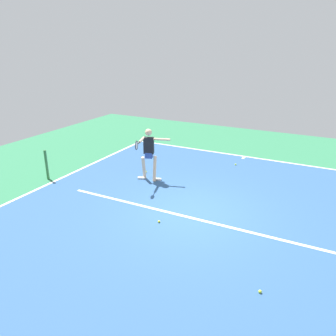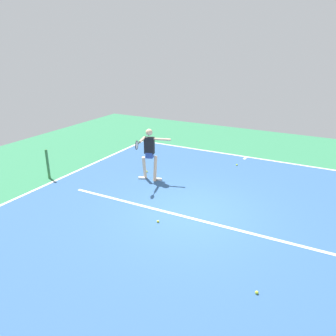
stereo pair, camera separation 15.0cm
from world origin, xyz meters
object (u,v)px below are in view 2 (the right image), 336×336
at_px(tennis_ball_near_service_line, 147,172).
at_px(tennis_ball_centre_court, 158,221).
at_px(net_post, 48,164).
at_px(tennis_ball_by_sideline, 257,293).
at_px(tennis_ball_near_player, 237,165).
at_px(tennis_player, 149,151).

height_order(tennis_ball_near_service_line, tennis_ball_centre_court, same).
bearing_deg(net_post, tennis_ball_by_sideline, 163.45).
distance_m(tennis_ball_centre_court, tennis_ball_near_player, 5.39).
bearing_deg(tennis_ball_by_sideline, tennis_player, -39.58).
distance_m(tennis_player, tennis_ball_near_player, 3.81).
relative_size(tennis_player, tennis_ball_centre_court, 28.04).
bearing_deg(tennis_ball_near_player, net_post, 39.03).
bearing_deg(tennis_ball_centre_court, tennis_ball_by_sideline, 154.05).
distance_m(net_post, tennis_ball_near_player, 7.10).
xyz_separation_m(net_post, tennis_ball_centre_court, (-4.99, 0.91, -0.50)).
bearing_deg(tennis_ball_by_sideline, net_post, -16.55).
bearing_deg(tennis_ball_near_service_line, tennis_ball_centre_court, 126.19).
xyz_separation_m(tennis_player, tennis_ball_by_sideline, (-4.79, 3.96, -1.04)).
xyz_separation_m(net_post, tennis_ball_near_service_line, (-2.76, -2.14, -0.50)).
height_order(tennis_player, tennis_ball_by_sideline, tennis_player).
relative_size(net_post, tennis_ball_centre_court, 16.21).
distance_m(net_post, tennis_ball_near_service_line, 3.53).
bearing_deg(net_post, tennis_ball_near_player, -140.97).
xyz_separation_m(tennis_ball_near_service_line, tennis_ball_by_sideline, (-5.27, 4.53, 0.00)).
relative_size(net_post, tennis_ball_near_player, 16.21).
xyz_separation_m(tennis_ball_near_service_line, tennis_ball_near_player, (-2.74, -2.32, 0.00)).
bearing_deg(tennis_player, tennis_ball_near_player, -145.07).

